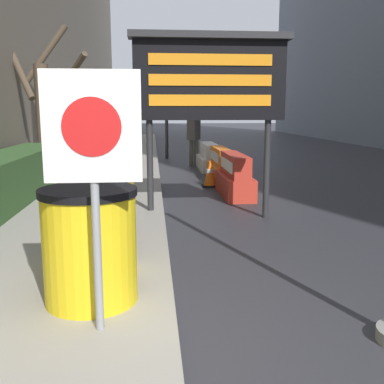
{
  "coord_description": "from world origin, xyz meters",
  "views": [
    {
      "loc": [
        -0.16,
        -2.78,
        1.73
      ],
      "look_at": [
        0.39,
        3.49,
        0.59
      ],
      "focal_mm": 42.0,
      "sensor_mm": 36.0,
      "label": 1
    }
  ],
  "objects_px": {
    "message_board": "(210,80)",
    "traffic_cone_mid": "(245,183)",
    "warning_sign": "(93,149)",
    "traffic_cone_far": "(241,177)",
    "pedestrian_worker": "(194,134)",
    "jersey_barrier_red_striped": "(235,177)",
    "traffic_cone_near": "(210,173)",
    "traffic_light_near_curb": "(166,85)",
    "barrel_drum_middle": "(97,220)",
    "jersey_barrier_orange_near": "(221,167)",
    "jersey_barrier_white": "(209,158)",
    "barrel_drum_foreground": "(90,245)"
  },
  "relations": [
    {
      "from": "barrel_drum_foreground",
      "to": "traffic_light_near_curb",
      "type": "height_order",
      "value": "traffic_light_near_curb"
    },
    {
      "from": "traffic_cone_mid",
      "to": "jersey_barrier_white",
      "type": "bearing_deg",
      "value": 91.92
    },
    {
      "from": "traffic_cone_near",
      "to": "traffic_light_near_curb",
      "type": "relative_size",
      "value": 0.18
    },
    {
      "from": "pedestrian_worker",
      "to": "traffic_light_near_curb",
      "type": "bearing_deg",
      "value": 49.64
    },
    {
      "from": "jersey_barrier_orange_near",
      "to": "traffic_cone_mid",
      "type": "bearing_deg",
      "value": -86.15
    },
    {
      "from": "traffic_light_near_curb",
      "to": "jersey_barrier_white",
      "type": "bearing_deg",
      "value": -70.05
    },
    {
      "from": "jersey_barrier_white",
      "to": "warning_sign",
      "type": "bearing_deg",
      "value": -101.6
    },
    {
      "from": "warning_sign",
      "to": "pedestrian_worker",
      "type": "relative_size",
      "value": 1.08
    },
    {
      "from": "barrel_drum_foreground",
      "to": "traffic_cone_mid",
      "type": "distance_m",
      "value": 5.56
    },
    {
      "from": "traffic_cone_near",
      "to": "traffic_light_near_curb",
      "type": "distance_m",
      "value": 6.68
    },
    {
      "from": "traffic_light_near_curb",
      "to": "jersey_barrier_orange_near",
      "type": "bearing_deg",
      "value": -78.08
    },
    {
      "from": "barrel_drum_middle",
      "to": "traffic_cone_far",
      "type": "relative_size",
      "value": 1.46
    },
    {
      "from": "traffic_cone_far",
      "to": "pedestrian_worker",
      "type": "xyz_separation_m",
      "value": [
        -0.6,
        4.65,
        0.69
      ]
    },
    {
      "from": "barrel_drum_middle",
      "to": "traffic_light_near_curb",
      "type": "height_order",
      "value": "traffic_light_near_curb"
    },
    {
      "from": "barrel_drum_middle",
      "to": "jersey_barrier_red_striped",
      "type": "xyz_separation_m",
      "value": [
        2.25,
        4.51,
        -0.26
      ]
    },
    {
      "from": "warning_sign",
      "to": "traffic_cone_mid",
      "type": "xyz_separation_m",
      "value": [
        2.23,
        5.57,
        -1.15
      ]
    },
    {
      "from": "barrel_drum_middle",
      "to": "jersey_barrier_orange_near",
      "type": "height_order",
      "value": "barrel_drum_middle"
    },
    {
      "from": "message_board",
      "to": "pedestrian_worker",
      "type": "xyz_separation_m",
      "value": [
        0.4,
        7.07,
        -1.19
      ]
    },
    {
      "from": "jersey_barrier_red_striped",
      "to": "jersey_barrier_orange_near",
      "type": "distance_m",
      "value": 1.92
    },
    {
      "from": "jersey_barrier_red_striped",
      "to": "pedestrian_worker",
      "type": "xyz_separation_m",
      "value": [
        -0.37,
        5.13,
        0.63
      ]
    },
    {
      "from": "jersey_barrier_orange_near",
      "to": "jersey_barrier_white",
      "type": "xyz_separation_m",
      "value": [
        -0.0,
        2.28,
        -0.02
      ]
    },
    {
      "from": "pedestrian_worker",
      "to": "jersey_barrier_red_striped",
      "type": "bearing_deg",
      "value": -145.3
    },
    {
      "from": "traffic_cone_far",
      "to": "pedestrian_worker",
      "type": "distance_m",
      "value": 4.74
    },
    {
      "from": "barrel_drum_middle",
      "to": "jersey_barrier_white",
      "type": "height_order",
      "value": "barrel_drum_middle"
    },
    {
      "from": "message_board",
      "to": "pedestrian_worker",
      "type": "relative_size",
      "value": 1.69
    },
    {
      "from": "traffic_cone_far",
      "to": "message_board",
      "type": "bearing_deg",
      "value": -112.42
    },
    {
      "from": "jersey_barrier_red_striped",
      "to": "traffic_cone_mid",
      "type": "relative_size",
      "value": 2.61
    },
    {
      "from": "message_board",
      "to": "traffic_cone_near",
      "type": "relative_size",
      "value": 4.52
    },
    {
      "from": "message_board",
      "to": "jersey_barrier_orange_near",
      "type": "bearing_deg",
      "value": 78.62
    },
    {
      "from": "warning_sign",
      "to": "pedestrian_worker",
      "type": "distance_m",
      "value": 11.18
    },
    {
      "from": "barrel_drum_middle",
      "to": "pedestrian_worker",
      "type": "relative_size",
      "value": 0.56
    },
    {
      "from": "barrel_drum_middle",
      "to": "warning_sign",
      "type": "xyz_separation_m",
      "value": [
        0.17,
        -1.4,
        0.84
      ]
    },
    {
      "from": "traffic_cone_mid",
      "to": "traffic_light_near_curb",
      "type": "xyz_separation_m",
      "value": [
        -1.3,
        7.71,
        2.3
      ]
    },
    {
      "from": "jersey_barrier_orange_near",
      "to": "traffic_cone_far",
      "type": "bearing_deg",
      "value": -81.31
    },
    {
      "from": "barrel_drum_middle",
      "to": "message_board",
      "type": "distance_m",
      "value": 3.34
    },
    {
      "from": "message_board",
      "to": "traffic_cone_mid",
      "type": "xyz_separation_m",
      "value": [
        0.93,
        1.6,
        -1.88
      ]
    },
    {
      "from": "traffic_cone_mid",
      "to": "jersey_barrier_orange_near",
      "type": "bearing_deg",
      "value": 93.85
    },
    {
      "from": "jersey_barrier_red_striped",
      "to": "jersey_barrier_white",
      "type": "distance_m",
      "value": 4.19
    },
    {
      "from": "message_board",
      "to": "traffic_light_near_curb",
      "type": "bearing_deg",
      "value": 92.29
    },
    {
      "from": "traffic_cone_near",
      "to": "traffic_cone_mid",
      "type": "distance_m",
      "value": 1.58
    },
    {
      "from": "barrel_drum_middle",
      "to": "jersey_barrier_white",
      "type": "distance_m",
      "value": 8.99
    },
    {
      "from": "traffic_cone_mid",
      "to": "warning_sign",
      "type": "bearing_deg",
      "value": -111.8
    },
    {
      "from": "barrel_drum_middle",
      "to": "traffic_cone_far",
      "type": "bearing_deg",
      "value": 63.64
    },
    {
      "from": "warning_sign",
      "to": "jersey_barrier_white",
      "type": "distance_m",
      "value": 10.38
    },
    {
      "from": "barrel_drum_foreground",
      "to": "traffic_cone_far",
      "type": "xyz_separation_m",
      "value": [
        2.42,
        5.85,
        -0.32
      ]
    },
    {
      "from": "warning_sign",
      "to": "jersey_barrier_white",
      "type": "bearing_deg",
      "value": 78.4
    },
    {
      "from": "jersey_barrier_orange_near",
      "to": "traffic_light_near_curb",
      "type": "xyz_separation_m",
      "value": [
        -1.15,
        5.45,
        2.26
      ]
    },
    {
      "from": "warning_sign",
      "to": "traffic_cone_near",
      "type": "bearing_deg",
      "value": 76.39
    },
    {
      "from": "traffic_cone_near",
      "to": "message_board",
      "type": "bearing_deg",
      "value": -97.6
    },
    {
      "from": "traffic_cone_near",
      "to": "traffic_light_near_curb",
      "type": "xyz_separation_m",
      "value": [
        -0.78,
        6.22,
        2.31
      ]
    }
  ]
}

